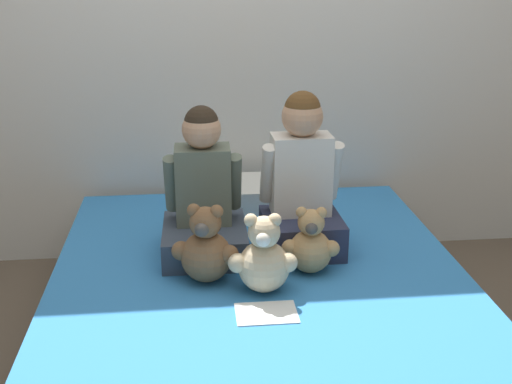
# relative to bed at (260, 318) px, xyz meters

# --- Properties ---
(ground_plane) EXTENTS (14.00, 14.00, 0.00)m
(ground_plane) POSITION_rel_bed_xyz_m (0.00, 0.00, -0.18)
(ground_plane) COLOR brown
(wall_behind_bed) EXTENTS (8.00, 0.06, 2.50)m
(wall_behind_bed) POSITION_rel_bed_xyz_m (0.00, 1.05, 1.07)
(wall_behind_bed) COLOR silver
(wall_behind_bed) RESTS_ON ground_plane
(bed) EXTENTS (1.61, 1.93, 0.37)m
(bed) POSITION_rel_bed_xyz_m (0.00, 0.00, 0.00)
(bed) COLOR #473828
(bed) RESTS_ON ground_plane
(child_on_left) EXTENTS (0.34, 0.37, 0.60)m
(child_on_left) POSITION_rel_bed_xyz_m (-0.20, 0.25, 0.41)
(child_on_left) COLOR #384251
(child_on_left) RESTS_ON bed
(child_on_right) EXTENTS (0.33, 0.31, 0.66)m
(child_on_right) POSITION_rel_bed_xyz_m (0.19, 0.24, 0.45)
(child_on_right) COLOR #282D47
(child_on_right) RESTS_ON bed
(teddy_bear_held_by_left_child) EXTENTS (0.25, 0.19, 0.30)m
(teddy_bear_held_by_left_child) POSITION_rel_bed_xyz_m (-0.20, -0.01, 0.31)
(teddy_bear_held_by_left_child) COLOR brown
(teddy_bear_held_by_left_child) RESTS_ON bed
(teddy_bear_held_by_right_child) EXTENTS (0.22, 0.17, 0.26)m
(teddy_bear_held_by_right_child) POSITION_rel_bed_xyz_m (0.19, 0.02, 0.30)
(teddy_bear_held_by_right_child) COLOR tan
(teddy_bear_held_by_right_child) RESTS_ON bed
(teddy_bear_between_children) EXTENTS (0.25, 0.19, 0.30)m
(teddy_bear_between_children) POSITION_rel_bed_xyz_m (-0.01, -0.11, 0.31)
(teddy_bear_between_children) COLOR #D1B78E
(teddy_bear_between_children) RESTS_ON bed
(pillow_at_headboard) EXTENTS (0.57, 0.33, 0.11)m
(pillow_at_headboard) POSITION_rel_bed_xyz_m (0.00, 0.77, 0.24)
(pillow_at_headboard) COLOR silver
(pillow_at_headboard) RESTS_ON bed
(sign_card) EXTENTS (0.21, 0.15, 0.00)m
(sign_card) POSITION_rel_bed_xyz_m (-0.01, -0.28, 0.19)
(sign_card) COLOR white
(sign_card) RESTS_ON bed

